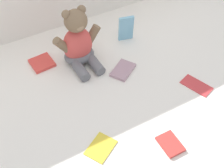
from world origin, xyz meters
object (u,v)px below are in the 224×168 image
at_px(book_case_5, 101,147).
at_px(teddy_bear, 78,43).
at_px(book_case_0, 196,85).
at_px(book_case_2, 123,70).
at_px(book_case_3, 42,63).
at_px(book_case_6, 126,28).
at_px(book_case_4, 170,144).

bearing_deg(book_case_5, teddy_bear, -46.22).
height_order(book_case_0, book_case_2, book_case_2).
xyz_separation_m(teddy_bear, book_case_5, (-0.14, -0.46, -0.10)).
xyz_separation_m(book_case_0, book_case_3, (-0.53, 0.46, 0.00)).
height_order(book_case_2, book_case_6, book_case_6).
bearing_deg(book_case_4, book_case_3, 112.90).
bearing_deg(book_case_6, book_case_3, -171.62).
bearing_deg(teddy_bear, book_case_3, 157.28).
distance_m(book_case_4, book_case_6, 0.64).
distance_m(teddy_bear, book_case_3, 0.20).
relative_size(teddy_bear, book_case_5, 2.52).
distance_m(book_case_0, book_case_2, 0.33).
bearing_deg(book_case_5, book_case_0, -112.00).
xyz_separation_m(teddy_bear, book_case_6, (0.27, 0.03, -0.04)).
relative_size(teddy_bear, book_case_6, 2.08).
relative_size(book_case_2, book_case_4, 1.22).
relative_size(book_case_3, book_case_5, 0.91).
xyz_separation_m(book_case_2, book_case_3, (-0.30, 0.22, 0.00)).
xyz_separation_m(book_case_2, book_case_4, (-0.05, -0.42, -0.00)).
bearing_deg(book_case_2, book_case_0, 12.56).
distance_m(teddy_bear, book_case_4, 0.59).
xyz_separation_m(book_case_0, book_case_5, (-0.51, -0.07, -0.00)).
xyz_separation_m(book_case_4, book_case_5, (-0.23, 0.11, -0.00)).
xyz_separation_m(book_case_5, book_case_6, (0.40, 0.49, 0.06)).
bearing_deg(book_case_0, book_case_2, 115.80).
relative_size(book_case_0, book_case_3, 1.30).
bearing_deg(book_case_2, book_case_3, -158.70).
relative_size(book_case_2, book_case_3, 1.19).
xyz_separation_m(book_case_3, book_case_5, (0.03, -0.53, -0.00)).
height_order(book_case_4, book_case_6, book_case_6).
relative_size(book_case_0, book_case_6, 0.97).
relative_size(book_case_0, book_case_4, 1.34).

